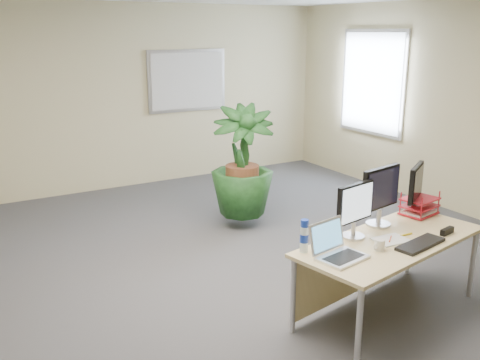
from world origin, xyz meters
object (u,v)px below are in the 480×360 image
desk (381,252)px  monitor_left (355,207)px  floor_plant (242,166)px  monitor_right (381,193)px  laptop (336,249)px

desk → monitor_left: monitor_left is taller
floor_plant → monitor_right: floor_plant is taller
monitor_right → monitor_left: bearing=-164.6°
monitor_left → monitor_right: size_ratio=0.88×
desk → floor_plant: (0.04, 2.34, 0.22)m
floor_plant → monitor_right: size_ratio=2.88×
monitor_left → laptop: bearing=-148.8°
floor_plant → monitor_left: 2.26m
monitor_left → desk: bearing=-24.3°
floor_plant → desk: bearing=-90.9°
monitor_left → monitor_right: (0.38, 0.11, 0.03)m
laptop → floor_plant: bearing=75.6°
monitor_right → laptop: bearing=-156.3°
desk → floor_plant: size_ratio=1.22×
monitor_left → laptop: monitor_left is taller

